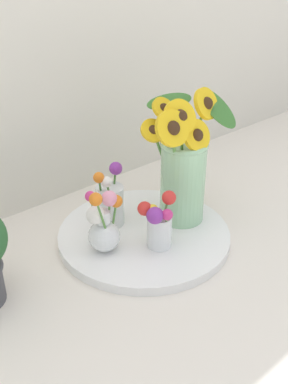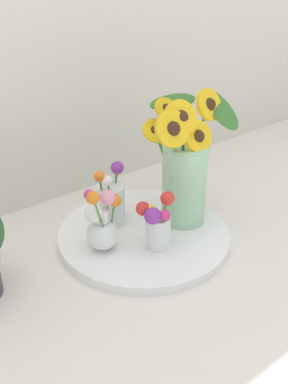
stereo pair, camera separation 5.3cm
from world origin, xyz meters
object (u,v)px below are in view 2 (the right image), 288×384
at_px(vase_small_center, 157,224).
at_px(vase_small_back, 111,200).
at_px(vase_bulb_right, 102,225).
at_px(mason_jar_sunflowers, 185,169).
at_px(serving_tray, 144,235).

xyz_separation_m(vase_small_center, vase_small_back, (-0.02, 0.16, -0.00)).
height_order(vase_bulb_right, vase_small_back, vase_bulb_right).
bearing_deg(vase_small_back, vase_bulb_right, -135.06).
bearing_deg(mason_jar_sunflowers, vase_bulb_right, 175.57).
distance_m(mason_jar_sunflowers, vase_small_back, 0.20).
relative_size(vase_small_center, vase_bulb_right, 0.86).
bearing_deg(mason_jar_sunflowers, serving_tray, 172.69).
distance_m(serving_tray, mason_jar_sunflowers, 0.19).
distance_m(serving_tray, vase_bulb_right, 0.14).
distance_m(serving_tray, vase_small_back, 0.12).
height_order(serving_tray, vase_bulb_right, vase_bulb_right).
xyz_separation_m(mason_jar_sunflowers, vase_bulb_right, (-0.24, 0.02, -0.08)).
bearing_deg(vase_bulb_right, vase_small_center, -36.25).
height_order(vase_small_center, vase_small_back, vase_small_back).
relative_size(serving_tray, vase_bulb_right, 2.51).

